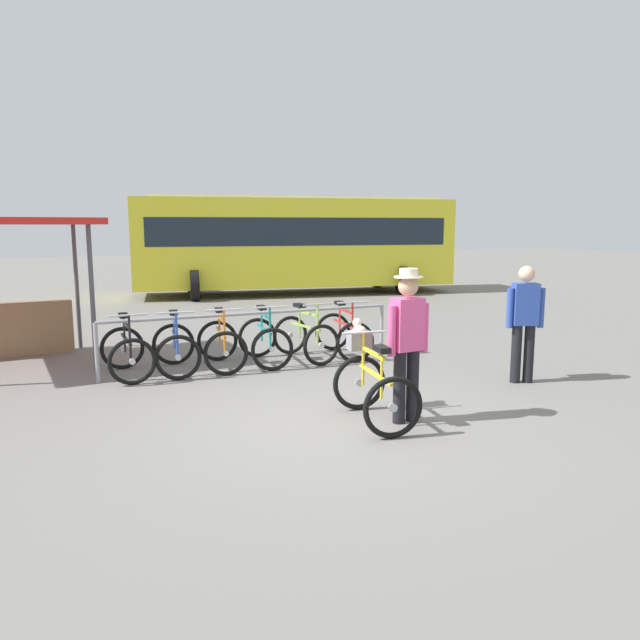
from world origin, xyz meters
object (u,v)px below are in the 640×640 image
Objects in this scene: featured_bicycle at (371,378)px; pedestrian_with_backpack at (524,316)px; racked_bike_blue at (176,348)px; racked_bike_black at (127,352)px; racked_bike_lime at (305,338)px; person_with_featured_bike at (407,339)px; racked_bike_orange at (221,344)px; bus_distant at (295,239)px; racked_bike_teal at (265,341)px; racked_bike_red at (344,334)px.

pedestrian_with_backpack is at bearing 14.07° from featured_bicycle.
featured_bicycle is (1.70, -3.10, 0.12)m from racked_bike_blue.
racked_bike_lime is (2.80, 0.08, -0.00)m from racked_bike_black.
featured_bicycle is 0.75× the size of pedestrian_with_backpack.
racked_bike_blue is 0.66× the size of person_with_featured_bike.
racked_bike_orange is 0.68× the size of person_with_featured_bike.
pedestrian_with_backpack is 0.16× the size of bus_distant.
racked_bike_black is at bearing -122.54° from bus_distant.
pedestrian_with_backpack is (2.38, 0.89, -0.01)m from person_with_featured_bike.
pedestrian_with_backpack is at bearing 20.50° from person_with_featured_bike.
pedestrian_with_backpack reaches higher than racked_bike_black.
racked_bike_lime is 3.42m from person_with_featured_bike.
racked_bike_orange is at bearing 1.57° from racked_bike_blue.
racked_bike_lime is (1.40, 0.04, 0.00)m from racked_bike_orange.
bus_distant reaches higher than racked_bike_lime.
racked_bike_blue is 0.97× the size of racked_bike_orange.
featured_bicycle is at bearing 147.34° from person_with_featured_bike.
racked_bike_black is 0.95× the size of racked_bike_lime.
racked_bike_teal is 0.11× the size of bus_distant.
pedestrian_with_backpack is (2.71, 0.68, 0.45)m from featured_bicycle.
racked_bike_red is 0.70× the size of pedestrian_with_backpack.
racked_bike_red is 3.52m from person_with_featured_bike.
bus_distant reaches higher than racked_bike_red.
racked_bike_black is 3.50m from racked_bike_red.
racked_bike_lime is 9.84m from bus_distant.
racked_bike_orange is 0.70m from racked_bike_teal.
racked_bike_blue and racked_bike_teal have the same top height.
racked_bike_orange is 2.10m from racked_bike_red.
racked_bike_black is 0.91× the size of featured_bicycle.
racked_bike_teal is 1.01× the size of racked_bike_red.
racked_bike_blue is 3.53m from featured_bicycle.
pedestrian_with_backpack is at bearing -46.91° from racked_bike_lime.
racked_bike_teal is at bearing 1.57° from racked_bike_orange.
racked_bike_orange is at bearing 107.79° from featured_bicycle.
racked_bike_blue is 0.69× the size of pedestrian_with_backpack.
person_with_featured_bike is 2.55m from pedestrian_with_backpack.
racked_bike_black is 0.98× the size of racked_bike_red.
pedestrian_with_backpack is at bearing -25.12° from racked_bike_black.
racked_bike_orange is 0.95× the size of featured_bicycle.
person_with_featured_bike is (2.73, -3.29, 0.58)m from racked_bike_black.
person_with_featured_bike is at bearing -50.31° from racked_bike_black.
bus_distant reaches higher than racked_bike_blue.
racked_bike_red is (1.40, 0.04, 0.00)m from racked_bike_teal.
featured_bicycle reaches higher than racked_bike_lime.
racked_bike_teal is (1.40, 0.04, -0.00)m from racked_bike_blue.
person_with_featured_bike is at bearing -68.21° from racked_bike_orange.
featured_bicycle is at bearing -97.22° from racked_bike_lime.
featured_bicycle is 0.61m from person_with_featured_bike.
racked_bike_teal is 0.67× the size of person_with_featured_bike.
bus_distant is at bearing 63.91° from racked_bike_orange.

